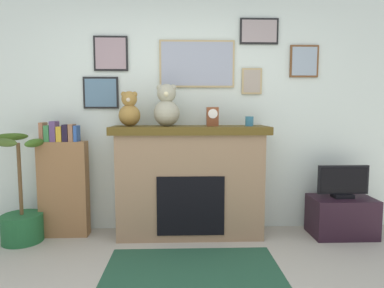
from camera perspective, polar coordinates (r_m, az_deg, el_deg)
back_wall at (r=3.74m, az=-3.00°, el=5.43°), size 5.20×0.15×2.60m
fireplace at (r=3.54m, az=-0.34°, el=-6.30°), size 1.62×0.50×1.17m
bookshelf at (r=3.77m, az=-21.18°, el=-6.38°), size 0.50×0.16×1.22m
potted_plant at (r=3.84m, az=-27.20°, el=-10.55°), size 0.54×0.56×1.10m
tv_stand at (r=3.95m, az=24.24°, el=-11.27°), size 0.65×0.40×0.41m
television at (r=3.86m, az=24.47°, el=-6.01°), size 0.53×0.14×0.34m
area_rug at (r=2.88m, az=0.20°, el=-21.61°), size 1.47×1.06×0.01m
candle_jar at (r=3.51m, az=9.81°, el=3.87°), size 0.08×0.08×0.10m
mantel_clock at (r=3.45m, az=3.53°, el=4.71°), size 0.12×0.09×0.20m
teddy_bear_brown at (r=3.48m, az=-10.67°, el=5.66°), size 0.22×0.22×0.36m
teddy_bear_grey at (r=3.44m, az=-4.38°, el=6.30°), size 0.27×0.27×0.43m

